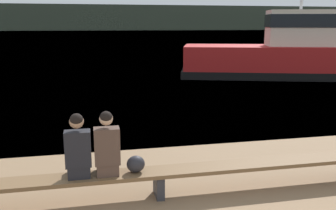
# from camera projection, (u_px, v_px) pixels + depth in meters

# --- Properties ---
(water_surface) EXTENTS (240.00, 240.00, 0.00)m
(water_surface) POSITION_uv_depth(u_px,v_px,m) (90.00, 32.00, 122.64)
(water_surface) COLOR #426B8E
(water_surface) RESTS_ON ground
(far_shoreline) EXTENTS (600.00, 12.00, 9.78)m
(far_shoreline) POSITION_uv_depth(u_px,v_px,m) (89.00, 18.00, 147.68)
(far_shoreline) COLOR #384233
(far_shoreline) RESTS_ON ground
(bench_main) EXTENTS (7.38, 0.44, 0.42)m
(bench_main) POSITION_uv_depth(u_px,v_px,m) (159.00, 175.00, 5.74)
(bench_main) COLOR brown
(bench_main) RESTS_ON ground
(person_left) EXTENTS (0.37, 0.40, 0.97)m
(person_left) POSITION_uv_depth(u_px,v_px,m) (78.00, 149.00, 5.40)
(person_left) COLOR black
(person_left) RESTS_ON bench_main
(person_right) EXTENTS (0.37, 0.40, 0.98)m
(person_right) POSITION_uv_depth(u_px,v_px,m) (107.00, 147.00, 5.48)
(person_right) COLOR #4C382D
(person_right) RESTS_ON bench_main
(shopping_bag) EXTENTS (0.28, 0.23, 0.26)m
(shopping_bag) POSITION_uv_depth(u_px,v_px,m) (136.00, 164.00, 5.63)
(shopping_bag) COLOR #232328
(shopping_bag) RESTS_ON bench_main
(tugboat_red) EXTENTS (11.54, 6.42, 6.25)m
(tugboat_red) POSITION_uv_depth(u_px,v_px,m) (296.00, 56.00, 18.61)
(tugboat_red) COLOR #A81919
(tugboat_red) RESTS_ON water_surface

